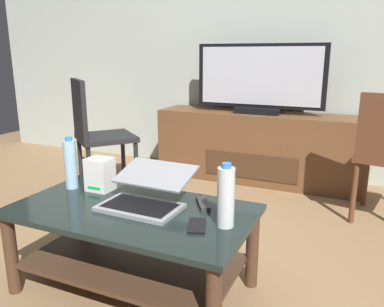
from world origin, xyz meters
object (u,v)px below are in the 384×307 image
at_px(cell_phone, 197,226).
at_px(television, 260,80).
at_px(laptop, 146,193).
at_px(water_bottle_far, 71,164).
at_px(water_bottle_near, 226,197).
at_px(tv_remote, 203,203).
at_px(coffee_table, 133,234).
at_px(media_cabinet, 257,147).
at_px(side_chair, 95,130).
at_px(router_box, 100,174).

bearing_deg(cell_phone, television, 77.72).
relative_size(laptop, water_bottle_far, 1.38).
distance_m(laptop, water_bottle_near, 0.42).
height_order(water_bottle_far, cell_phone, water_bottle_far).
bearing_deg(tv_remote, coffee_table, 178.19).
bearing_deg(television, media_cabinet, 90.00).
bearing_deg(laptop, side_chair, 136.58).
xyz_separation_m(side_chair, laptop, (1.10, -1.04, -0.03)).
bearing_deg(tv_remote, water_bottle_near, -76.59).
xyz_separation_m(media_cabinet, tv_remote, (0.19, -1.70, 0.12)).
xyz_separation_m(coffee_table, media_cabinet, (0.10, 1.87, 0.02)).
distance_m(side_chair, tv_remote, 1.64).
distance_m(television, side_chair, 1.42).
bearing_deg(laptop, cell_phone, -21.49).
bearing_deg(tv_remote, side_chair, 113.14).
xyz_separation_m(media_cabinet, water_bottle_near, (0.36, -1.87, 0.24)).
xyz_separation_m(cell_phone, tv_remote, (-0.07, 0.22, 0.01)).
height_order(media_cabinet, tv_remote, media_cabinet).
relative_size(side_chair, router_box, 5.35).
height_order(television, water_bottle_far, television).
relative_size(side_chair, laptop, 2.41).
relative_size(coffee_table, laptop, 2.93).
xyz_separation_m(coffee_table, laptop, (0.04, 0.07, 0.19)).
bearing_deg(water_bottle_near, television, 100.91).
xyz_separation_m(television, tv_remote, (0.19, -1.68, -0.46)).
bearing_deg(coffee_table, television, 86.98).
bearing_deg(coffee_table, cell_phone, -9.17).
bearing_deg(media_cabinet, tv_remote, -83.68).
bearing_deg(television, cell_phone, -82.39).
relative_size(cell_phone, tv_remote, 0.88).
bearing_deg(water_bottle_near, media_cabinet, 100.79).
xyz_separation_m(router_box, water_bottle_far, (-0.16, -0.03, 0.05)).
bearing_deg(cell_phone, side_chair, 120.59).
distance_m(coffee_table, cell_phone, 0.38).
distance_m(television, router_box, 1.79).
xyz_separation_m(side_chair, router_box, (0.77, -0.96, -0.00)).
height_order(media_cabinet, cell_phone, media_cabinet).
xyz_separation_m(coffee_table, water_bottle_far, (-0.44, 0.11, 0.26)).
bearing_deg(laptop, coffee_table, -122.81).
height_order(coffee_table, tv_remote, tv_remote).
bearing_deg(tv_remote, water_bottle_far, 152.44).
bearing_deg(water_bottle_far, media_cabinet, 73.02).
relative_size(coffee_table, water_bottle_far, 4.04).
bearing_deg(cell_phone, tv_remote, 86.61).
relative_size(water_bottle_far, tv_remote, 1.71).
relative_size(coffee_table, water_bottle_near, 4.13).
relative_size(water_bottle_near, water_bottle_far, 0.98).
xyz_separation_m(television, side_chair, (-1.15, -0.74, -0.38)).
distance_m(side_chair, cell_phone, 1.82).
height_order(television, router_box, television).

